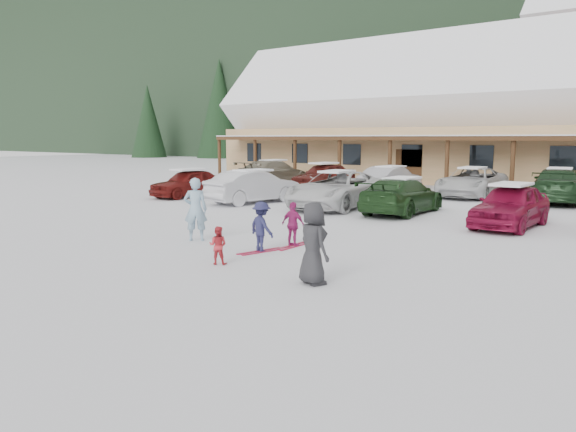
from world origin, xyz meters
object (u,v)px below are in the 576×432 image
Objects in this scene: adult_skier at (195,209)px; parked_car_11 at (559,186)px; parked_car_2 at (337,190)px; parked_car_8 at (324,176)px; parked_car_1 at (253,187)px; parked_car_10 at (472,182)px; day_lodge at (415,123)px; parked_car_3 at (402,196)px; child_navy at (262,227)px; parked_car_7 at (273,173)px; child_magenta at (293,224)px; bystander_dark at (313,243)px; toddler_red at (218,245)px; parked_car_0 at (189,183)px; parked_car_9 at (391,180)px; parked_car_4 at (510,206)px.

adult_skier is 0.34× the size of parked_car_11.
parked_car_2 reaches higher than parked_car_8.
parked_car_1 is 11.05m from parked_car_10.
parked_car_3 is (8.00, -18.04, -3.25)m from day_lodge.
parked_car_7 is (-12.71, 16.08, 0.13)m from child_navy.
child_magenta is at bearing -71.46° from day_lodge.
child_navy is 1.07× the size of child_magenta.
bystander_dark reaches higher than parked_car_10.
day_lodge is 11.63m from parked_car_8.
parked_car_3 reaches higher than toddler_red.
adult_skier is at bearing -38.88° from parked_car_0.
parked_car_2 is 8.36m from parked_car_10.
parked_car_1 is 1.03× the size of parked_car_9.
parked_car_10 reaches higher than parked_car_4.
parked_car_4 is (0.97, 9.90, -0.12)m from bystander_dark.
day_lodge reaches higher than parked_car_4.
day_lodge is 22.87m from parked_car_4.
parked_car_10 is (-0.65, 18.49, 0.28)m from toddler_red.
day_lodge is at bearing -118.30° from adult_skier.
parked_car_9 is (-1.94, 15.67, -0.19)m from adult_skier.
toddler_red is (2.66, -1.79, -0.46)m from adult_skier.
parked_car_0 reaches higher than child_navy.
parked_car_11 is at bearing -150.84° from adult_skier.
adult_skier is at bearing 120.76° from parked_car_7.
parked_car_0 is (-11.79, 9.84, 0.24)m from toddler_red.
parked_car_10 is at bearing -11.63° from parked_car_11.
parked_car_7 is (-1.05, 7.96, 0.09)m from parked_car_0.
parked_car_4 is 18.42m from parked_car_7.
parked_car_2 is at bearing 140.68° from parked_car_7.
parked_car_4 is (3.67, 6.99, 0.11)m from child_magenta.
parked_car_1 is 0.94× the size of parked_car_3.
day_lodge is at bearing -73.40° from child_magenta.
child_magenta is 0.23× the size of parked_car_10.
parked_car_1 reaches higher than parked_car_9.
parked_car_10 is at bearing -89.28° from child_magenta.
day_lodge reaches higher than parked_car_11.
parked_car_4 is at bearing -137.21° from toddler_red.
parked_car_1 is 0.84× the size of parked_car_7.
child_navy is at bearing 107.35° from parked_car_9.
parked_car_1 is 4.04m from parked_car_2.
child_magenta is 0.22× the size of parked_car_2.
parked_car_2 is (8.20, 0.83, 0.08)m from parked_car_0.
bystander_dark is (2.70, -2.90, 0.23)m from child_magenta.
parked_car_8 is at bearing -109.13° from adult_skier.
parked_car_7 reaches higher than parked_car_1.
parked_car_4 is at bearing -12.47° from parked_car_2.
day_lodge is 16.03× the size of adult_skier.
parked_car_11 reaches higher than parked_car_0.
parked_car_9 is at bearing -43.28° from bystander_dark.
parked_car_4 is 0.96× the size of parked_car_8.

